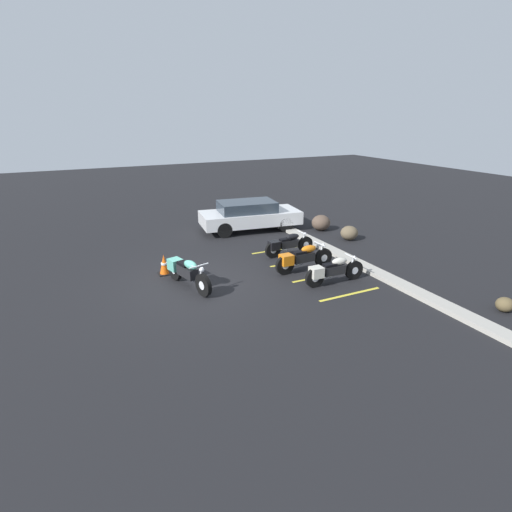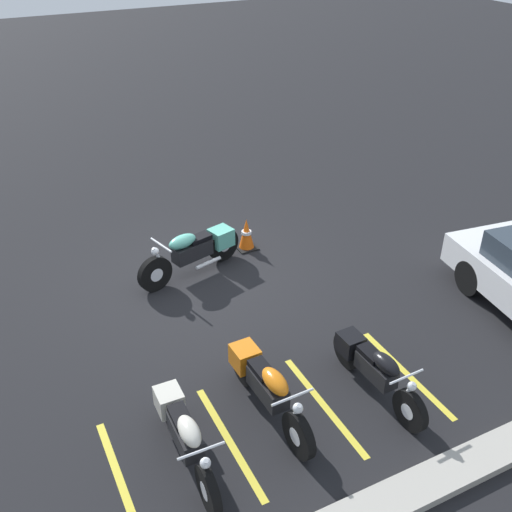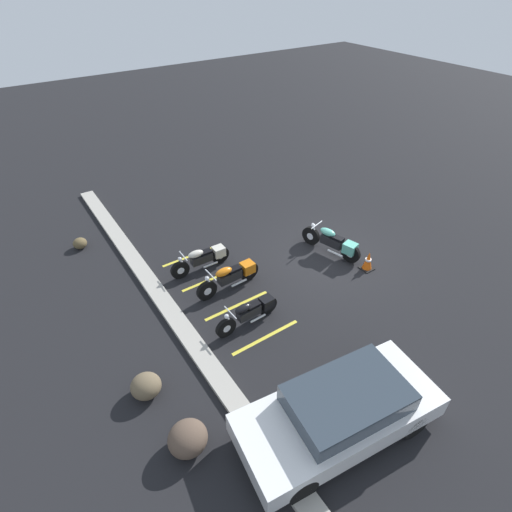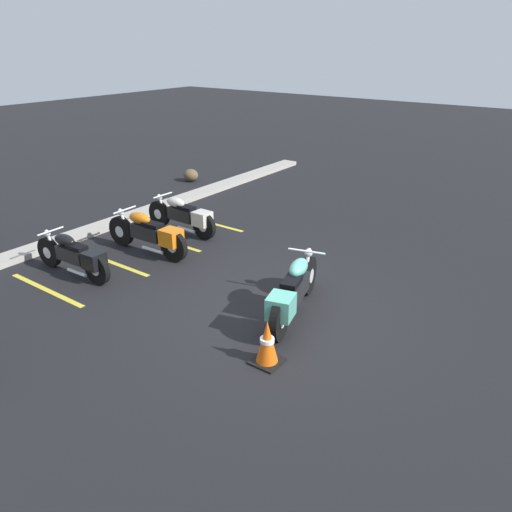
% 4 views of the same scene
% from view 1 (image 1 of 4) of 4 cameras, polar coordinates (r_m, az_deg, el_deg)
% --- Properties ---
extents(ground, '(60.00, 60.00, 0.00)m').
position_cam_1_polar(ground, '(12.27, -8.56, -3.99)').
color(ground, black).
extents(motorcycle_teal_featured, '(2.20, 0.89, 0.88)m').
position_cam_1_polar(motorcycle_teal_featured, '(12.00, -9.94, -2.20)').
color(motorcycle_teal_featured, black).
rests_on(motorcycle_teal_featured, ground).
extents(parked_bike_0, '(0.56, 1.99, 0.78)m').
position_cam_1_polar(parked_bike_0, '(14.48, 4.47, 1.68)').
color(parked_bike_0, black).
rests_on(parked_bike_0, ground).
extents(parked_bike_1, '(0.60, 2.16, 0.85)m').
position_cam_1_polar(parked_bike_1, '(13.05, 6.57, -0.29)').
color(parked_bike_1, black).
rests_on(parked_bike_1, ground).
extents(parked_bike_2, '(0.57, 2.04, 0.80)m').
position_cam_1_polar(parked_bike_2, '(12.22, 10.83, -2.06)').
color(parked_bike_2, black).
rests_on(parked_bike_2, ground).
extents(car_white, '(2.33, 4.49, 1.29)m').
position_cam_1_polar(car_white, '(17.60, -0.95, 5.89)').
color(car_white, black).
rests_on(car_white, ground).
extents(concrete_curb, '(18.00, 0.50, 0.12)m').
position_cam_1_polar(concrete_curb, '(14.66, 12.26, 0.03)').
color(concrete_curb, '#A8A399').
rests_on(concrete_curb, ground).
extents(landscape_rock_0, '(0.92, 0.95, 0.68)m').
position_cam_1_polar(landscape_rock_0, '(17.86, 9.27, 4.72)').
color(landscape_rock_0, brown).
rests_on(landscape_rock_0, ground).
extents(landscape_rock_1, '(0.88, 0.90, 0.58)m').
position_cam_1_polar(landscape_rock_1, '(16.72, 13.18, 3.23)').
color(landscape_rock_1, brown).
rests_on(landscape_rock_1, ground).
extents(landscape_rock_2, '(0.48, 0.50, 0.38)m').
position_cam_1_polar(landscape_rock_2, '(12.32, 32.00, -5.90)').
color(landscape_rock_2, brown).
rests_on(landscape_rock_2, ground).
extents(traffic_cone, '(0.40, 0.40, 0.65)m').
position_cam_1_polar(traffic_cone, '(13.11, -12.98, -1.27)').
color(traffic_cone, black).
rests_on(traffic_cone, ground).
extents(stall_line_0, '(0.10, 2.10, 0.00)m').
position_cam_1_polar(stall_line_0, '(15.16, 3.02, 0.89)').
color(stall_line_0, gold).
rests_on(stall_line_0, ground).
extents(stall_line_1, '(0.10, 2.10, 0.00)m').
position_cam_1_polar(stall_line_1, '(13.98, 5.88, -0.85)').
color(stall_line_1, gold).
rests_on(stall_line_1, ground).
extents(stall_line_2, '(0.10, 2.10, 0.00)m').
position_cam_1_polar(stall_line_2, '(12.85, 9.27, -2.91)').
color(stall_line_2, gold).
rests_on(stall_line_2, ground).
extents(stall_line_3, '(0.10, 2.10, 0.00)m').
position_cam_1_polar(stall_line_3, '(11.79, 13.29, -5.34)').
color(stall_line_3, gold).
rests_on(stall_line_3, ground).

